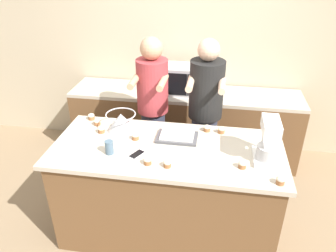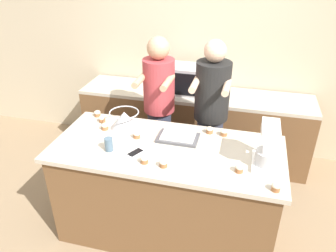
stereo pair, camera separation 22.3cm
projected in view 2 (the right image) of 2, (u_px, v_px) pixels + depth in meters
name	position (u px, v px, depth m)	size (l,w,h in m)	color
ground_plane	(167.00, 228.00, 3.23)	(16.00, 16.00, 0.00)	#937A5B
back_wall	(202.00, 47.00, 4.03)	(10.00, 0.06, 2.70)	beige
island_counter	(167.00, 190.00, 3.01)	(1.97, 0.89, 0.94)	brown
back_counter	(194.00, 125.00, 4.17)	(2.80, 0.60, 0.88)	brown
person_left	(159.00, 112.00, 3.45)	(0.34, 0.50, 1.70)	#33384C
person_right	(210.00, 119.00, 3.34)	(0.35, 0.51, 1.70)	#33384C
stand_mixer	(268.00, 147.00, 2.48)	(0.20, 0.30, 0.35)	white
mixing_bowl	(124.00, 119.00, 3.03)	(0.28, 0.28, 0.17)	#BCBCC1
baking_tray	(178.00, 137.00, 2.89)	(0.36, 0.23, 0.04)	#4C4C51
microwave_oven	(188.00, 79.00, 3.90)	(0.49, 0.36, 0.33)	#B7B7BC
cell_phone	(135.00, 153.00, 2.69)	(0.13, 0.16, 0.01)	silver
drinking_glass	(109.00, 144.00, 2.71)	(0.07, 0.07, 0.12)	slate
cupcake_0	(102.00, 119.00, 3.16)	(0.06, 0.06, 0.06)	#9E6038
cupcake_1	(224.00, 132.00, 2.93)	(0.06, 0.06, 0.06)	#9E6038
cupcake_2	(210.00, 130.00, 2.97)	(0.06, 0.06, 0.06)	#9E6038
cupcake_3	(105.00, 126.00, 3.03)	(0.06, 0.06, 0.06)	#9E6038
cupcake_4	(144.00, 159.00, 2.56)	(0.06, 0.06, 0.06)	#9E6038
cupcake_5	(239.00, 168.00, 2.46)	(0.06, 0.06, 0.06)	#9E6038
cupcake_6	(163.00, 163.00, 2.52)	(0.06, 0.06, 0.06)	#9E6038
cupcake_7	(97.00, 113.00, 3.27)	(0.06, 0.06, 0.06)	#9E6038
cupcake_8	(137.00, 135.00, 2.90)	(0.06, 0.06, 0.06)	#9E6038
cupcake_9	(276.00, 187.00, 2.27)	(0.06, 0.06, 0.06)	#9E6038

